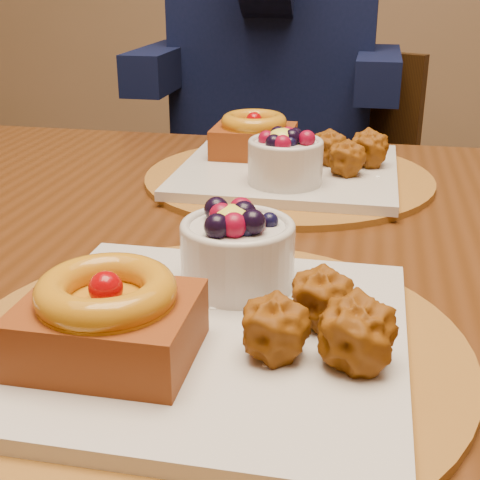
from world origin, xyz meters
name	(u,v)px	position (x,y,z in m)	size (l,w,h in m)	color
dining_table	(260,308)	(0.01, -0.09, 0.68)	(1.60, 0.90, 0.76)	#3E1F0B
place_setting_near	(207,318)	(0.00, -0.31, 0.78)	(0.38, 0.38, 0.09)	brown
place_setting_far	(286,163)	(0.00, 0.12, 0.78)	(0.38, 0.38, 0.09)	brown
chair_far	(309,218)	(-0.02, 0.76, 0.47)	(0.54, 0.54, 0.85)	black
diner	(276,1)	(-0.12, 0.81, 0.95)	(0.55, 0.52, 0.89)	black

